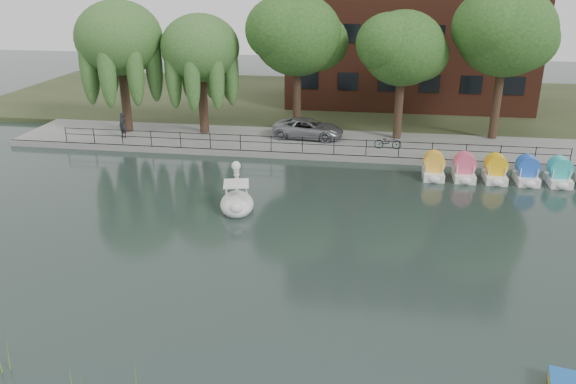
% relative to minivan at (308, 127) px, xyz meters
% --- Properties ---
extents(ground_plane, '(120.00, 120.00, 0.00)m').
position_rel_minivan_xyz_m(ground_plane, '(0.01, -16.60, -1.16)').
color(ground_plane, '#364846').
extents(promenade, '(40.00, 6.00, 0.40)m').
position_rel_minivan_xyz_m(promenade, '(0.01, -0.60, -0.96)').
color(promenade, gray).
rests_on(promenade, ground_plane).
extents(kerb, '(40.00, 0.25, 0.40)m').
position_rel_minivan_xyz_m(kerb, '(0.01, -3.55, -0.96)').
color(kerb, gray).
rests_on(kerb, ground_plane).
extents(land_strip, '(60.00, 22.00, 0.36)m').
position_rel_minivan_xyz_m(land_strip, '(0.01, 13.40, -0.98)').
color(land_strip, '#47512D').
rests_on(land_strip, ground_plane).
extents(railing, '(32.00, 0.05, 1.00)m').
position_rel_minivan_xyz_m(railing, '(0.01, -3.35, -0.02)').
color(railing, black).
rests_on(railing, promenade).
extents(willow_left, '(5.88, 5.88, 9.01)m').
position_rel_minivan_xyz_m(willow_left, '(-12.99, -0.10, 5.71)').
color(willow_left, '#473323').
rests_on(willow_left, promenade).
extents(willow_mid, '(5.32, 5.32, 8.15)m').
position_rel_minivan_xyz_m(willow_mid, '(-7.49, 0.40, 5.08)').
color(willow_mid, '#473323').
rests_on(willow_mid, promenade).
extents(broadleaf_center, '(6.00, 6.00, 9.25)m').
position_rel_minivan_xyz_m(broadleaf_center, '(-0.99, 1.40, 5.90)').
color(broadleaf_center, '#473323').
rests_on(broadleaf_center, promenade).
extents(broadleaf_right, '(5.40, 5.40, 8.32)m').
position_rel_minivan_xyz_m(broadleaf_right, '(6.01, 0.90, 5.22)').
color(broadleaf_right, '#473323').
rests_on(broadleaf_right, promenade).
extents(broadleaf_far, '(6.30, 6.30, 9.71)m').
position_rel_minivan_xyz_m(broadleaf_far, '(12.51, 1.90, 6.23)').
color(broadleaf_far, '#473323').
rests_on(broadleaf_far, promenade).
extents(minivan, '(3.04, 5.71, 1.53)m').
position_rel_minivan_xyz_m(minivan, '(0.00, 0.00, 0.00)').
color(minivan, gray).
rests_on(minivan, promenade).
extents(bicycle, '(0.62, 1.73, 1.00)m').
position_rel_minivan_xyz_m(bicycle, '(5.37, -1.73, -0.26)').
color(bicycle, gray).
rests_on(bicycle, promenade).
extents(pedestrian, '(0.85, 0.75, 1.98)m').
position_rel_minivan_xyz_m(pedestrian, '(-12.58, -1.84, 0.22)').
color(pedestrian, black).
rests_on(pedestrian, promenade).
extents(swan_boat, '(2.21, 2.94, 2.24)m').
position_rel_minivan_xyz_m(swan_boat, '(-2.15, -12.02, -0.67)').
color(swan_boat, white).
rests_on(swan_boat, ground_plane).
extents(pedal_boat_row, '(9.65, 1.70, 1.40)m').
position_rel_minivan_xyz_m(pedal_boat_row, '(12.16, -5.82, -0.56)').
color(pedal_boat_row, white).
rests_on(pedal_boat_row, ground_plane).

